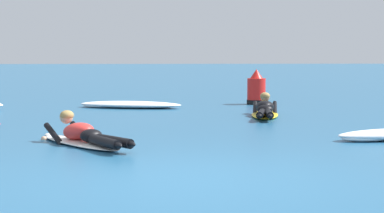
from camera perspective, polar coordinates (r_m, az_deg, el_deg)
name	(u,v)px	position (r m, az deg, el deg)	size (l,w,h in m)	color
ground_plane	(168,107)	(17.93, -1.96, -0.07)	(120.00, 120.00, 0.00)	#235B84
surfer_near	(83,136)	(10.85, -8.68, -2.33)	(1.70, 2.37, 0.54)	white
surfer_far	(265,110)	(15.49, 5.82, -0.29)	(0.90, 2.66, 0.54)	yellow
whitewater_mid_left	(131,105)	(17.82, -4.90, 0.14)	(2.71, 1.49, 0.17)	white
channel_marker_buoy	(256,91)	(19.02, 5.14, 1.27)	(0.51, 0.51, 0.93)	red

